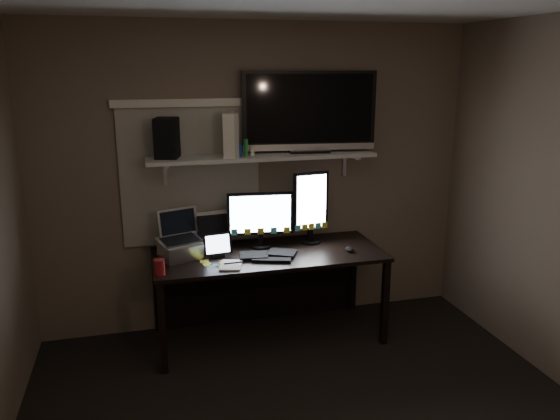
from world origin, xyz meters
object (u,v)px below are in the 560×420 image
object	(u,v)px
desk	(265,268)
tablet	(217,245)
tv	(309,112)
game_console	(230,134)
laptop	(180,236)
cup	(159,267)
monitor_landscape	(260,220)
monitor_portrait	(311,207)
keyboard	(268,255)
mouse	(350,249)
speaker	(167,138)

from	to	relation	value
desk	tablet	size ratio (longest dim) A/B	8.20
desk	tv	xyz separation A→B (m)	(0.39, 0.10, 1.25)
tablet	game_console	bearing A→B (deg)	46.68
laptop	cup	xyz separation A→B (m)	(-0.17, -0.30, -0.12)
monitor_landscape	monitor_portrait	world-z (taller)	monitor_portrait
tablet	monitor_portrait	bearing A→B (deg)	4.77
keyboard	game_console	xyz separation A→B (m)	(-0.23, 0.28, 0.90)
cup	monitor_landscape	bearing A→B (deg)	26.49
keyboard	tv	size ratio (longest dim) A/B	0.42
monitor_portrait	cup	xyz separation A→B (m)	(-1.25, -0.42, -0.25)
tablet	cup	xyz separation A→B (m)	(-0.45, -0.26, -0.04)
monitor_portrait	tv	size ratio (longest dim) A/B	0.57
cup	game_console	size ratio (longest dim) A/B	0.34
desk	game_console	distance (m)	1.13
tv	game_console	world-z (taller)	tv
mouse	cup	size ratio (longest dim) A/B	0.86
tv	speaker	size ratio (longest dim) A/B	3.54
mouse	tv	xyz separation A→B (m)	(-0.24, 0.36, 1.05)
monitor_landscape	mouse	world-z (taller)	monitor_landscape
cup	speaker	world-z (taller)	speaker
keyboard	tv	xyz separation A→B (m)	(0.42, 0.31, 1.06)
desk	keyboard	xyz separation A→B (m)	(-0.03, -0.21, 0.19)
speaker	mouse	bearing A→B (deg)	0.00
tablet	speaker	bearing A→B (deg)	139.76
mouse	laptop	xyz separation A→B (m)	(-1.31, 0.17, 0.16)
cup	tv	distance (m)	1.68
mouse	tablet	distance (m)	1.04
monitor_portrait	mouse	bearing A→B (deg)	-59.43
desk	keyboard	world-z (taller)	keyboard
laptop	speaker	distance (m)	0.74
mouse	laptop	world-z (taller)	laptop
cup	tv	size ratio (longest dim) A/B	0.11
laptop	game_console	xyz separation A→B (m)	(0.43, 0.16, 0.74)
monitor_landscape	cup	bearing A→B (deg)	-147.37
monitor_portrait	monitor_landscape	bearing A→B (deg)	174.90
cup	speaker	xyz separation A→B (m)	(0.12, 0.48, 0.84)
tv	mouse	bearing A→B (deg)	-50.26
monitor_landscape	speaker	bearing A→B (deg)	-179.73
monitor_landscape	speaker	world-z (taller)	speaker
monitor_portrait	tv	distance (m)	0.77
monitor_landscape	tv	world-z (taller)	tv
game_console	mouse	bearing A→B (deg)	-8.55
desk	monitor_portrait	bearing A→B (deg)	5.67
desk	tv	bearing A→B (deg)	14.59
monitor_portrait	laptop	world-z (taller)	monitor_portrait
tv	cup	bearing A→B (deg)	-152.04
mouse	tablet	xyz separation A→B (m)	(-1.03, 0.14, 0.08)
mouse	cup	bearing A→B (deg)	-175.64
cup	game_console	xyz separation A→B (m)	(0.60, 0.46, 0.86)
desk	laptop	world-z (taller)	laptop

